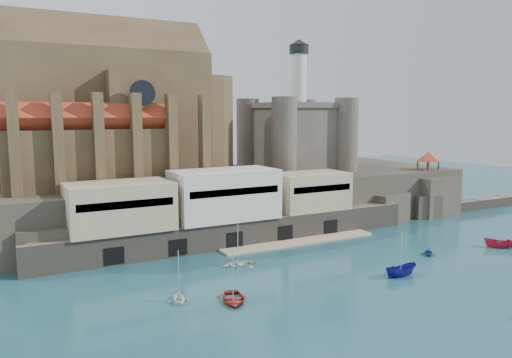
{
  "coord_description": "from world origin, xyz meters",
  "views": [
    {
      "loc": [
        -45.96,
        -53.79,
        22.59
      ],
      "look_at": [
        0.9,
        32.0,
        9.75
      ],
      "focal_mm": 35.0,
      "sensor_mm": 36.0,
      "label": 1
    }
  ],
  "objects_px": {
    "castle_keep": "(296,133)",
    "pavilion": "(428,158)",
    "boat_0": "(233,301)",
    "church": "(114,116)",
    "boat_2": "(401,276)"
  },
  "relations": [
    {
      "from": "pavilion",
      "to": "boat_2",
      "type": "relative_size",
      "value": 1.23
    },
    {
      "from": "castle_keep",
      "to": "boat_2",
      "type": "relative_size",
      "value": 5.62
    },
    {
      "from": "boat_0",
      "to": "boat_2",
      "type": "xyz_separation_m",
      "value": [
        24.78,
        -2.73,
        0.0
      ]
    },
    {
      "from": "castle_keep",
      "to": "pavilion",
      "type": "relative_size",
      "value": 4.58
    },
    {
      "from": "castle_keep",
      "to": "pavilion",
      "type": "height_order",
      "value": "castle_keep"
    },
    {
      "from": "church",
      "to": "boat_0",
      "type": "distance_m",
      "value": 48.87
    },
    {
      "from": "pavilion",
      "to": "boat_0",
      "type": "xyz_separation_m",
      "value": [
        -62.61,
        -27.58,
        -12.73
      ]
    },
    {
      "from": "church",
      "to": "boat_0",
      "type": "height_order",
      "value": "church"
    },
    {
      "from": "castle_keep",
      "to": "pavilion",
      "type": "bearing_deg",
      "value": -30.18
    },
    {
      "from": "boat_0",
      "to": "boat_2",
      "type": "relative_size",
      "value": 1.09
    },
    {
      "from": "church",
      "to": "boat_2",
      "type": "distance_m",
      "value": 58.5
    },
    {
      "from": "church",
      "to": "pavilion",
      "type": "xyz_separation_m",
      "value": [
        66.13,
        -15.85,
        -9.4
      ]
    },
    {
      "from": "church",
      "to": "boat_0",
      "type": "relative_size",
      "value": 8.28
    },
    {
      "from": "castle_keep",
      "to": "boat_0",
      "type": "bearing_deg",
      "value": -130.7
    },
    {
      "from": "church",
      "to": "pavilion",
      "type": "relative_size",
      "value": 7.34
    }
  ]
}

